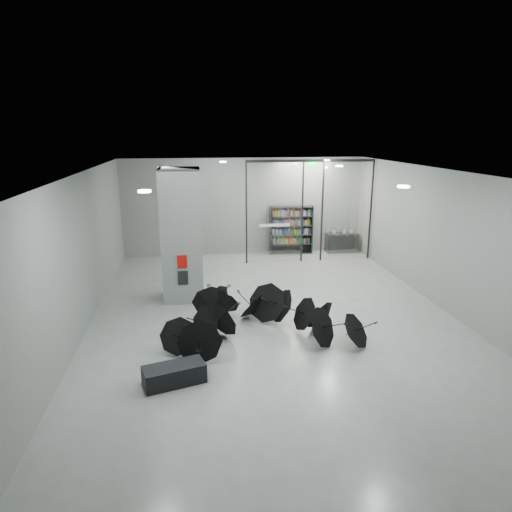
{
  "coord_description": "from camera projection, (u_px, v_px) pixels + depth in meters",
  "views": [
    {
      "loc": [
        -2.15,
        -11.4,
        5.02
      ],
      "look_at": [
        -0.3,
        1.5,
        1.4
      ],
      "focal_mm": 31.51,
      "sensor_mm": 36.0,
      "label": 1
    }
  ],
  "objects": [
    {
      "name": "column",
      "position": [
        182.0,
        235.0,
        13.54
      ],
      "size": [
        1.2,
        1.2,
        4.0
      ],
      "primitive_type": "cube",
      "color": "slate",
      "rests_on": "ground"
    },
    {
      "name": "info_panel",
      "position": [
        183.0,
        278.0,
        13.25
      ],
      "size": [
        0.3,
        0.03,
        0.42
      ],
      "primitive_type": "cube",
      "color": "black",
      "rests_on": "column"
    },
    {
      "name": "bookshelf",
      "position": [
        291.0,
        230.0,
        18.94
      ],
      "size": [
        1.85,
        0.5,
        2.01
      ],
      "primitive_type": null,
      "rotation": [
        0.0,
        0.0,
        -0.07
      ],
      "color": "black",
      "rests_on": "ground"
    },
    {
      "name": "room",
      "position": [
        275.0,
        218.0,
        11.75
      ],
      "size": [
        14.0,
        14.02,
        4.01
      ],
      "color": "gray",
      "rests_on": "ground"
    },
    {
      "name": "glass_partition",
      "position": [
        310.0,
        207.0,
        17.5
      ],
      "size": [
        5.06,
        0.08,
        4.0
      ],
      "color": "silver",
      "rests_on": "ground"
    },
    {
      "name": "shop_counter",
      "position": [
        342.0,
        243.0,
        19.3
      ],
      "size": [
        1.36,
        0.55,
        0.82
      ],
      "primitive_type": "cube",
      "rotation": [
        0.0,
        0.0,
        -0.0
      ],
      "color": "black",
      "rests_on": "ground"
    },
    {
      "name": "fire_cabinet",
      "position": [
        182.0,
        262.0,
        13.12
      ],
      "size": [
        0.28,
        0.04,
        0.38
      ],
      "primitive_type": "cube",
      "color": "#A50A07",
      "rests_on": "column"
    },
    {
      "name": "exit_sign",
      "position": [
        313.0,
        165.0,
        16.87
      ],
      "size": [
        0.3,
        0.06,
        0.15
      ],
      "primitive_type": "cube",
      "color": "#0CE533",
      "rests_on": "room"
    },
    {
      "name": "bench",
      "position": [
        174.0,
        374.0,
        9.23
      ],
      "size": [
        1.35,
        0.87,
        0.4
      ],
      "primitive_type": "cube",
      "rotation": [
        0.0,
        0.0,
        0.29
      ],
      "color": "black",
      "rests_on": "ground"
    },
    {
      "name": "umbrella_cluster",
      "position": [
        254.0,
        321.0,
        11.58
      ],
      "size": [
        5.34,
        3.47,
        1.32
      ],
      "color": "black",
      "rests_on": "ground"
    }
  ]
}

